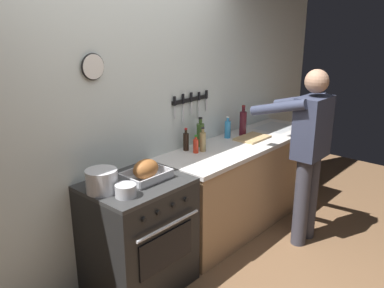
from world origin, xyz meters
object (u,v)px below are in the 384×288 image
stove (138,235)px  bottle_dish_soap (228,129)px  bottle_olive_oil (200,134)px  bottle_hot_sauce (196,146)px  person_cook (308,147)px  stock_pot (102,181)px  bottle_wine_red (243,123)px  roasting_pan (146,171)px  cutting_board (252,138)px  bottle_vinegar (203,141)px  bottle_soy_sauce (186,141)px  saucepan (126,191)px

stove → bottle_dish_soap: bearing=7.7°
bottle_olive_oil → bottle_hot_sauce: bearing=-151.4°
person_cook → stock_pot: person_cook is taller
bottle_olive_oil → bottle_dish_soap: bearing=-3.2°
bottle_hot_sauce → bottle_wine_red: size_ratio=0.53×
stove → roasting_pan: (0.08, -0.02, 0.52)m
cutting_board → bottle_wine_red: 0.20m
bottle_dish_soap → cutting_board: bearing=-57.6°
stove → bottle_vinegar: 1.05m
bottle_hot_sauce → bottle_dish_soap: bearing=7.3°
bottle_soy_sauce → stock_pot: bearing=-170.3°
stove → bottle_wine_red: 1.69m
person_cook → cutting_board: (0.02, 0.62, -0.04)m
bottle_hot_sauce → bottle_dish_soap: bottle_dish_soap is taller
bottle_vinegar → bottle_wine_red: 0.69m
bottle_vinegar → stock_pot: bearing=-177.4°
bottle_hot_sauce → bottle_wine_red: bearing=0.8°
bottle_hot_sauce → saucepan: bearing=-166.1°
stove → stock_pot: (-0.27, 0.05, 0.53)m
bottle_wine_red → bottle_dish_soap: bearing=160.4°
stove → cutting_board: size_ratio=2.50×
stove → bottle_soy_sauce: 1.00m
stock_pot → bottle_dish_soap: size_ratio=0.99×
roasting_pan → bottle_hot_sauce: 0.75m
person_cook → bottle_dish_soap: person_cook is taller
roasting_pan → bottle_olive_oil: (0.91, 0.23, 0.05)m
roasting_pan → saucepan: roasting_pan is taller
bottle_hot_sauce → bottle_olive_oil: bearing=28.6°
person_cook → bottle_olive_oil: 1.01m
bottle_vinegar → bottle_dish_soap: bottle_vinegar is taller
saucepan → cutting_board: 1.76m
stock_pot → bottle_wine_red: (1.85, 0.08, 0.05)m
roasting_pan → bottle_olive_oil: 0.94m
cutting_board → bottle_vinegar: bearing=169.0°
roasting_pan → bottle_hot_sauce: bearing=10.3°
bottle_hot_sauce → bottle_vinegar: bearing=-11.3°
roasting_pan → bottle_vinegar: bottle_vinegar is taller
bottle_olive_oil → bottle_vinegar: bearing=-131.3°
saucepan → bottle_hot_sauce: (1.03, 0.26, 0.03)m
stove → saucepan: (-0.21, -0.14, 0.49)m
bottle_vinegar → roasting_pan: bearing=-171.7°
roasting_pan → cutting_board: bearing=-0.3°
stove → cutting_board: bearing=-1.0°
stock_pot → bottle_hot_sauce: size_ratio=1.34×
bottle_hot_sauce → bottle_dish_soap: (0.58, 0.07, 0.03)m
stove → bottle_hot_sauce: 0.98m
bottle_olive_oil → cutting_board: bearing=-23.7°
stock_pot → bottle_olive_oil: 1.28m
cutting_board → bottle_wine_red: (0.04, 0.15, 0.12)m
stove → stock_pot: stock_pot is taller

